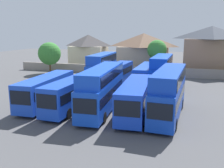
% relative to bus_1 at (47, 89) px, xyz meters
% --- Properties ---
extents(ground, '(140.00, 140.00, 0.00)m').
position_rel_bus_1_xyz_m(ground, '(7.39, 17.73, -1.99)').
color(ground, '#4C4C4F').
extents(depot_boundary_wall, '(56.00, 0.50, 1.80)m').
position_rel_bus_1_xyz_m(depot_boundary_wall, '(7.39, 23.95, -1.09)').
color(depot_boundary_wall, gray).
rests_on(depot_boundary_wall, ground).
extents(bus_1, '(3.16, 11.00, 3.50)m').
position_rel_bus_1_xyz_m(bus_1, '(0.00, 0.00, 0.00)').
color(bus_1, blue).
rests_on(bus_1, ground).
extents(bus_2, '(2.79, 11.26, 3.48)m').
position_rel_bus_1_xyz_m(bus_2, '(3.65, -0.23, -0.01)').
color(bus_2, blue).
rests_on(bus_2, ground).
extents(bus_3, '(3.28, 11.97, 4.91)m').
position_rel_bus_1_xyz_m(bus_3, '(7.14, -0.18, 0.77)').
color(bus_3, blue).
rests_on(bus_3, ground).
extents(bus_4, '(3.32, 11.21, 3.49)m').
position_rel_bus_1_xyz_m(bus_4, '(10.95, -0.32, -0.00)').
color(bus_4, blue).
rests_on(bus_4, ground).
extents(bus_5, '(3.03, 11.46, 4.98)m').
position_rel_bus_1_xyz_m(bus_5, '(14.37, -0.06, 0.81)').
color(bus_5, '#123DBD').
rests_on(bus_5, ground).
extents(bus_6, '(2.80, 10.35, 5.05)m').
position_rel_bus_1_xyz_m(bus_6, '(2.13, 14.35, 0.85)').
color(bus_6, blue).
rests_on(bus_6, ground).
extents(bus_7, '(2.92, 10.83, 3.48)m').
position_rel_bus_1_xyz_m(bus_7, '(4.98, 13.85, -0.01)').
color(bus_7, blue).
rests_on(bus_7, ground).
extents(bus_8, '(2.66, 10.88, 3.40)m').
position_rel_bus_1_xyz_m(bus_8, '(9.79, 14.19, -0.05)').
color(bus_8, blue).
rests_on(bus_8, ground).
extents(bus_9, '(2.75, 10.13, 5.02)m').
position_rel_bus_1_xyz_m(bus_9, '(12.19, 13.80, 0.83)').
color(bus_9, blue).
rests_on(bus_9, ground).
extents(house_terrace_left, '(8.68, 6.43, 7.98)m').
position_rel_bus_1_xyz_m(house_terrace_left, '(-7.40, 31.73, 2.08)').
color(house_terrace_left, beige).
rests_on(house_terrace_left, ground).
extents(house_terrace_centre, '(11.30, 7.70, 8.36)m').
position_rel_bus_1_xyz_m(house_terrace_centre, '(6.29, 31.00, 2.28)').
color(house_terrace_centre, tan).
rests_on(house_terrace_centre, ground).
extents(house_terrace_right, '(11.28, 8.38, 9.86)m').
position_rel_bus_1_xyz_m(house_terrace_right, '(20.52, 30.76, 3.03)').
color(house_terrace_right, '#9E7A60').
rests_on(house_terrace_right, ground).
extents(tree_left_of_lot, '(4.74, 4.74, 6.56)m').
position_rel_bus_1_xyz_m(tree_left_of_lot, '(-11.86, 20.95, 2.18)').
color(tree_left_of_lot, brown).
rests_on(tree_left_of_lot, ground).
extents(tree_right_of_lot, '(3.98, 3.98, 7.07)m').
position_rel_bus_1_xyz_m(tree_right_of_lot, '(9.87, 26.45, 3.04)').
color(tree_right_of_lot, brown).
rests_on(tree_right_of_lot, ground).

